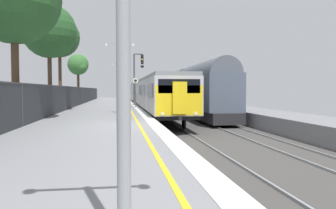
# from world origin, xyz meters

# --- Properties ---
(ground) EXTENTS (17.40, 110.00, 1.21)m
(ground) POSITION_xyz_m (2.64, 0.00, -0.61)
(ground) COLOR gray
(commuter_train_at_platform) EXTENTS (2.83, 40.35, 3.81)m
(commuter_train_at_platform) POSITION_xyz_m (2.10, 22.96, 1.27)
(commuter_train_at_platform) COLOR #B7B7BC
(commuter_train_at_platform) RESTS_ON ground
(freight_train_adjacent_track) EXTENTS (2.60, 54.52, 4.93)m
(freight_train_adjacent_track) POSITION_xyz_m (6.10, 33.35, 1.70)
(freight_train_adjacent_track) COLOR #232326
(freight_train_adjacent_track) RESTS_ON ground
(signal_gantry) EXTENTS (1.10, 0.24, 5.46)m
(signal_gantry) POSITION_xyz_m (0.61, 20.01, 3.39)
(signal_gantry) COLOR #47474C
(signal_gantry) RESTS_ON ground
(speed_limit_sign) EXTENTS (0.59, 0.08, 2.76)m
(speed_limit_sign) POSITION_xyz_m (0.25, 15.23, 1.76)
(speed_limit_sign) COLOR #59595B
(speed_limit_sign) RESTS_ON ground
(platform_lamp_mid) EXTENTS (2.00, 0.20, 4.85)m
(platform_lamp_mid) POSITION_xyz_m (-1.21, 7.62, 2.91)
(platform_lamp_mid) COLOR #93999E
(platform_lamp_mid) RESTS_ON ground
(platform_lamp_far) EXTENTS (2.00, 0.20, 5.05)m
(platform_lamp_far) POSITION_xyz_m (-1.21, 27.18, 3.02)
(platform_lamp_far) COLOR #93999E
(platform_lamp_far) RESTS_ON ground
(platform_back_fence) EXTENTS (0.07, 99.00, 1.92)m
(platform_back_fence) POSITION_xyz_m (-5.45, -0.00, 1.00)
(platform_back_fence) COLOR #282B2D
(platform_back_fence) RESTS_ON ground
(background_tree_left) EXTENTS (4.05, 4.05, 8.07)m
(background_tree_left) POSITION_xyz_m (-6.50, 10.93, 5.93)
(background_tree_left) COLOR #473323
(background_tree_left) RESTS_ON ground
(background_tree_centre) EXTENTS (4.74, 4.74, 8.70)m
(background_tree_centre) POSITION_xyz_m (-6.43, 2.82, 6.20)
(background_tree_centre) COLOR #473323
(background_tree_centre) RESTS_ON ground
(background_tree_right) EXTENTS (3.98, 3.98, 8.84)m
(background_tree_right) POSITION_xyz_m (-7.14, 19.14, 6.75)
(background_tree_right) COLOR #473323
(background_tree_right) RESTS_ON ground
(background_tree_back) EXTENTS (3.34, 3.34, 7.39)m
(background_tree_back) POSITION_xyz_m (-7.68, 39.79, 5.58)
(background_tree_back) COLOR #473323
(background_tree_back) RESTS_ON ground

